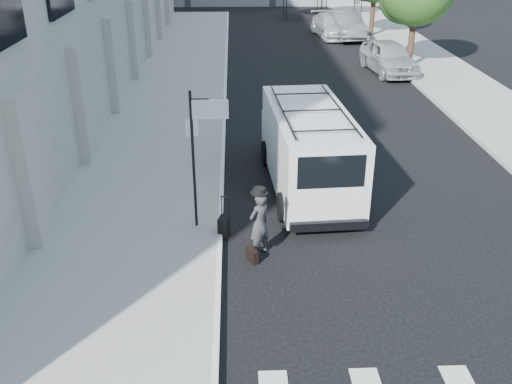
{
  "coord_description": "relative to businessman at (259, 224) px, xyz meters",
  "views": [
    {
      "loc": [
        -1.58,
        -9.55,
        7.19
      ],
      "look_at": [
        -1.11,
        2.69,
        1.3
      ],
      "focal_mm": 40.0,
      "sensor_mm": 36.0,
      "label": 1
    }
  ],
  "objects": [
    {
      "name": "briefcase",
      "position": [
        -0.18,
        -0.3,
        -0.63
      ],
      "size": [
        0.29,
        0.45,
        0.34
      ],
      "primitive_type": "cube",
      "rotation": [
        0.0,
        0.0,
        0.43
      ],
      "color": "black",
      "rests_on": "ground"
    },
    {
      "name": "cargo_van",
      "position": [
        1.57,
        3.77,
        0.42
      ],
      "size": [
        2.52,
        6.4,
        2.36
      ],
      "rotation": [
        0.0,
        0.0,
        0.06
      ],
      "color": "silver",
      "rests_on": "ground"
    },
    {
      "name": "parked_car_a",
      "position": [
        7.39,
        17.36,
        0.01
      ],
      "size": [
        2.44,
        4.94,
        1.62
      ],
      "primitive_type": "imported",
      "rotation": [
        0.0,
        0.0,
        0.11
      ],
      "color": "#AFB3B8",
      "rests_on": "ground"
    },
    {
      "name": "businessman",
      "position": [
        0.0,
        0.0,
        0.0
      ],
      "size": [
        0.69,
        0.67,
        1.6
      ],
      "primitive_type": "imported",
      "rotation": [
        0.0,
        0.0,
        3.86
      ],
      "color": "#303032",
      "rests_on": "ground"
    },
    {
      "name": "sign_pole",
      "position": [
        -1.31,
        1.2,
        1.85
      ],
      "size": [
        1.03,
        0.07,
        3.5
      ],
      "color": "black",
      "rests_on": "sidewalk_left"
    },
    {
      "name": "suitcase",
      "position": [
        -0.84,
        0.86,
        -0.53
      ],
      "size": [
        0.32,
        0.42,
        1.04
      ],
      "rotation": [
        0.0,
        0.0,
        -0.25
      ],
      "color": "black",
      "rests_on": "ground"
    },
    {
      "name": "sidewalk_right",
      "position": [
        10.06,
        18.0,
        -0.73
      ],
      "size": [
        4.0,
        56.0,
        0.15
      ],
      "primitive_type": "cube",
      "color": "gray",
      "rests_on": "ground"
    },
    {
      "name": "parked_car_c",
      "position": [
        6.06,
        27.25,
        -0.07
      ],
      "size": [
        2.62,
        5.28,
        1.47
      ],
      "primitive_type": "imported",
      "rotation": [
        0.0,
        0.0,
        0.11
      ],
      "color": "#AAACB2",
      "rests_on": "ground"
    },
    {
      "name": "parked_car_b",
      "position": [
        6.89,
        26.77,
        0.03
      ],
      "size": [
        2.26,
        5.21,
        1.67
      ],
      "primitive_type": "imported",
      "rotation": [
        0.0,
        0.0,
        0.1
      ],
      "color": "#575A5F",
      "rests_on": "ground"
    },
    {
      "name": "ground",
      "position": [
        1.06,
        -2.0,
        -0.8
      ],
      "size": [
        120.0,
        120.0,
        0.0
      ],
      "primitive_type": "plane",
      "color": "black",
      "rests_on": "ground"
    },
    {
      "name": "sidewalk_left",
      "position": [
        -3.19,
        14.0,
        -0.73
      ],
      "size": [
        4.5,
        48.0,
        0.15
      ],
      "primitive_type": "cube",
      "color": "gray",
      "rests_on": "ground"
    }
  ]
}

